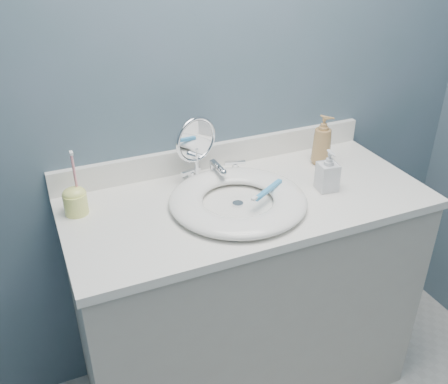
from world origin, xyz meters
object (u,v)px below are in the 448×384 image
makeup_mirror (196,147)px  toothbrush_holder (75,200)px  soap_bottle_clear (328,170)px  soap_bottle_amber (322,140)px

makeup_mirror → toothbrush_holder: 0.44m
soap_bottle_clear → toothbrush_holder: size_ratio=0.67×
makeup_mirror → soap_bottle_amber: (0.48, -0.05, -0.04)m
soap_bottle_amber → toothbrush_holder: toothbrush_holder is taller
makeup_mirror → soap_bottle_clear: bearing=-47.0°
makeup_mirror → soap_bottle_clear: size_ratio=1.68×
makeup_mirror → toothbrush_holder: bearing=169.7°
soap_bottle_amber → soap_bottle_clear: soap_bottle_amber is taller
soap_bottle_clear → soap_bottle_amber: bearing=69.2°
makeup_mirror → soap_bottle_clear: (0.39, -0.23, -0.06)m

